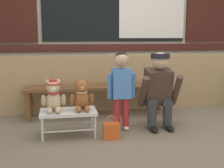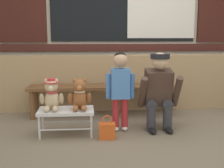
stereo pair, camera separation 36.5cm
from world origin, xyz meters
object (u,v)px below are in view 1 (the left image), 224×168
teddy_bear_plain (82,96)px  wooden_bench_long (98,90)px  teddy_bear_with_hat (53,96)px  child_standing (121,82)px  handbag_on_ground (111,131)px  adult_crouching (159,90)px  small_display_bench (68,113)px

teddy_bear_plain → wooden_bench_long: bearing=69.2°
teddy_bear_with_hat → child_standing: bearing=6.8°
handbag_on_ground → adult_crouching: bearing=25.0°
teddy_bear_with_hat → adult_crouching: bearing=5.0°
wooden_bench_long → small_display_bench: (-0.47, -0.80, -0.11)m
handbag_on_ground → child_standing: bearing=58.3°
wooden_bench_long → small_display_bench: bearing=-120.1°
child_standing → handbag_on_ground: bearing=-121.7°
child_standing → adult_crouching: size_ratio=1.01×
teddy_bear_with_hat → adult_crouching: size_ratio=0.38×
small_display_bench → adult_crouching: 1.15m
small_display_bench → teddy_bear_with_hat: teddy_bear_with_hat is taller
small_display_bench → adult_crouching: adult_crouching is taller
wooden_bench_long → adult_crouching: adult_crouching is taller
teddy_bear_with_hat → child_standing: child_standing is taller
wooden_bench_long → teddy_bear_plain: size_ratio=5.78×
child_standing → handbag_on_ground: size_ratio=3.52×
wooden_bench_long → teddy_bear_plain: (-0.31, -0.80, 0.09)m
teddy_bear_with_hat → handbag_on_ground: size_ratio=1.34×
teddy_bear_plain → adult_crouching: 0.97m
adult_crouching → teddy_bear_plain: bearing=-173.4°
wooden_bench_long → teddy_bear_with_hat: bearing=-128.0°
wooden_bench_long → handbag_on_ground: (-0.00, -1.00, -0.28)m
wooden_bench_long → teddy_bear_with_hat: teddy_bear_with_hat is taller
child_standing → handbag_on_ground: 0.60m
wooden_bench_long → child_standing: size_ratio=2.19×
child_standing → teddy_bear_plain: bearing=-168.7°
teddy_bear_with_hat → small_display_bench: bearing=-0.8°
small_display_bench → teddy_bear_plain: size_ratio=1.76×
child_standing → adult_crouching: child_standing is taller
small_display_bench → child_standing: bearing=8.6°
teddy_bear_plain → small_display_bench: bearing=-179.5°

